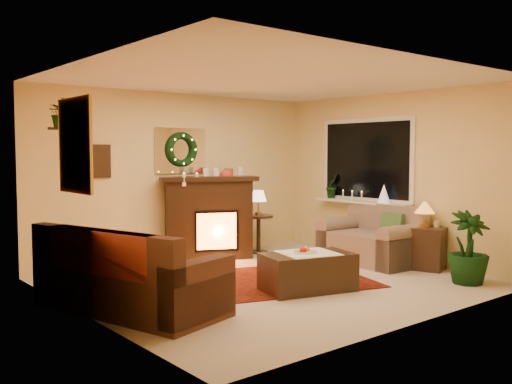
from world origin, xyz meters
TOP-DOWN VIEW (x-y plane):
  - floor at (0.00, 0.00)m, footprint 5.00×5.00m
  - ceiling at (0.00, 0.00)m, footprint 5.00×5.00m
  - wall_back at (0.00, 2.25)m, footprint 5.00×5.00m
  - wall_front at (0.00, -2.25)m, footprint 5.00×5.00m
  - wall_left at (-2.50, 0.00)m, footprint 4.50×4.50m
  - wall_right at (2.50, 0.00)m, footprint 4.50×4.50m
  - area_rug at (0.05, 0.04)m, footprint 2.83×2.43m
  - sofa at (-2.04, -0.04)m, footprint 1.47×2.27m
  - red_throw at (-2.09, 0.08)m, footprint 0.88×1.43m
  - fireplace at (0.28, 1.88)m, footprint 1.40×0.94m
  - poinsettia at (0.60, 1.84)m, footprint 0.20×0.20m
  - mantel_candle_a at (-0.19, 1.84)m, footprint 0.06×0.06m
  - mantel_candle_b at (0.05, 1.86)m, footprint 0.06×0.06m
  - mantel_mirror at (0.00, 2.23)m, footprint 0.92×0.02m
  - wreath at (0.00, 2.19)m, footprint 0.55×0.11m
  - wall_art at (-1.35, 2.23)m, footprint 0.32×0.03m
  - gold_mirror at (-2.48, 0.30)m, footprint 0.03×0.84m
  - hanging_plant at (-2.34, 1.05)m, footprint 0.33×0.28m
  - loveseat at (1.99, 0.04)m, footprint 0.97×1.57m
  - window_frame at (2.48, 0.55)m, footprint 0.03×1.86m
  - window_glass at (2.47, 0.55)m, footprint 0.02×1.70m
  - window_sill at (2.38, 0.55)m, footprint 0.22×1.86m
  - mini_tree at (2.34, 0.07)m, footprint 0.19×0.19m
  - sill_plant at (2.42, 1.24)m, footprint 0.30×0.24m
  - side_table_round at (1.22, 1.77)m, footprint 0.63×0.63m
  - lamp_cream at (1.21, 1.77)m, footprint 0.27×0.27m
  - end_table_square at (2.26, -0.78)m, footprint 0.62×0.62m
  - lamp_tiffany at (2.23, -0.75)m, footprint 0.29×0.29m
  - coffee_table at (0.02, -0.62)m, footprint 1.20×0.86m
  - fruit_bowl at (-0.00, -0.60)m, footprint 0.28×0.28m
  - floor_palm at (1.86, -1.65)m, footprint 1.99×1.99m

SIDE VIEW (x-z plane):
  - floor at x=0.00m, z-range 0.00..0.00m
  - area_rug at x=0.05m, z-range 0.00..0.01m
  - coffee_table at x=0.02m, z-range -0.02..0.44m
  - end_table_square at x=2.26m, z-range -0.03..0.57m
  - side_table_round at x=1.22m, z-range 0.01..0.64m
  - loveseat at x=1.99m, z-range -0.02..0.86m
  - sofa at x=-2.04m, z-range -0.02..0.88m
  - floor_palm at x=1.86m, z-range -0.95..1.85m
  - fruit_bowl at x=0.00m, z-range 0.42..0.48m
  - red_throw at x=-2.09m, z-range 0.44..0.47m
  - fireplace at x=0.28m, z-range -0.06..1.16m
  - lamp_tiffany at x=2.23m, z-range 0.53..0.96m
  - window_sill at x=2.38m, z-range 0.85..0.89m
  - lamp_cream at x=1.21m, z-range 0.67..1.09m
  - mini_tree at x=2.34m, z-range 0.90..1.18m
  - sill_plant at x=2.42m, z-range 0.81..1.36m
  - mantel_candle_a at x=-0.19m, z-range 1.17..1.35m
  - mantel_candle_b at x=0.05m, z-range 1.17..1.35m
  - wall_back at x=0.00m, z-range 1.30..1.30m
  - wall_front at x=0.00m, z-range 1.30..1.30m
  - wall_left at x=-2.50m, z-range 1.30..1.30m
  - wall_right at x=2.50m, z-range 1.30..1.30m
  - poinsettia at x=0.60m, z-range 1.20..1.40m
  - wall_art at x=-1.35m, z-range 1.31..1.79m
  - window_frame at x=2.48m, z-range 0.87..2.23m
  - window_glass at x=2.47m, z-range 0.94..2.16m
  - mantel_mirror at x=0.00m, z-range 1.34..2.06m
  - wreath at x=0.00m, z-range 1.44..2.00m
  - gold_mirror at x=-2.48m, z-range 1.25..2.25m
  - hanging_plant at x=-2.34m, z-range 1.79..2.15m
  - ceiling at x=0.00m, z-range 2.60..2.60m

